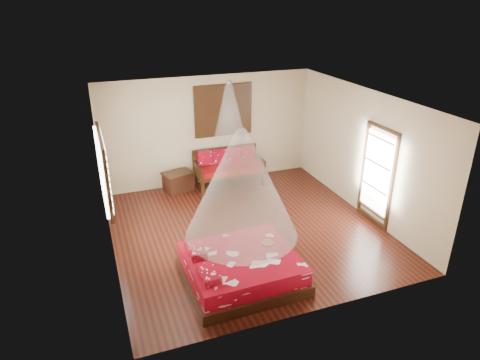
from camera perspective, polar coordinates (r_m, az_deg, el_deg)
name	(u,v)px	position (r m, az deg, el deg)	size (l,w,h in m)	color
room	(248,169)	(8.58, 1.01, 1.50)	(5.54, 5.54, 2.84)	black
bed	(240,268)	(7.58, 0.06, -11.70)	(1.98, 1.80, 0.63)	black
daybed	(228,166)	(11.11, -1.58, 1.94)	(1.75, 0.78, 0.94)	black
storage_chest	(178,181)	(10.96, -8.24, -0.17)	(0.82, 0.69, 0.49)	black
shutter_panel	(223,110)	(10.98, -2.24, 9.26)	(1.52, 0.06, 1.32)	black
window_left	(105,169)	(8.14, -17.58, 1.37)	(0.10, 1.74, 1.34)	black
glazed_door	(377,176)	(9.51, 17.79, 0.47)	(0.08, 1.02, 2.16)	black
wine_tray	(268,241)	(7.77, 3.73, -8.18)	(0.22, 0.22, 0.18)	brown
mosquito_net_main	(241,185)	(6.79, 0.18, -0.61)	(1.87, 1.87, 1.80)	white
mosquito_net_daybed	(229,111)	(10.53, -1.44, 9.19)	(0.81, 0.81, 1.50)	white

